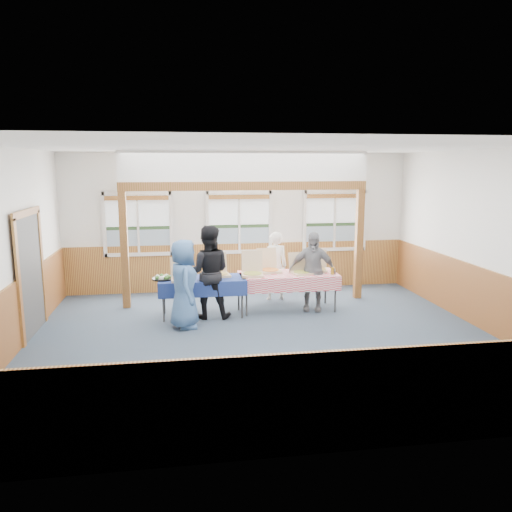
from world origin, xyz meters
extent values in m
plane|color=#2A3744|center=(0.00, 0.00, 0.00)|extent=(8.00, 8.00, 0.00)
plane|color=white|center=(0.00, 0.00, 3.20)|extent=(8.00, 8.00, 0.00)
plane|color=silver|center=(0.00, 3.50, 1.60)|extent=(8.00, 0.00, 8.00)
plane|color=silver|center=(0.00, -3.50, 1.60)|extent=(8.00, 0.00, 8.00)
plane|color=silver|center=(-4.00, 0.00, 1.60)|extent=(0.00, 8.00, 8.00)
plane|color=silver|center=(4.00, 0.00, 1.60)|extent=(0.00, 8.00, 8.00)
cube|color=brown|center=(0.00, 3.48, 0.55)|extent=(7.98, 0.05, 1.10)
cube|color=brown|center=(0.00, -3.48, 0.55)|extent=(7.98, 0.05, 1.10)
cube|color=brown|center=(-3.98, 0.00, 0.55)|extent=(0.05, 6.98, 1.10)
cube|color=brown|center=(3.98, 0.00, 0.55)|extent=(0.05, 6.98, 1.10)
cube|color=#383838|center=(-3.96, 0.90, 1.05)|extent=(0.06, 1.30, 2.10)
cube|color=silver|center=(-2.30, 3.44, 0.91)|extent=(1.52, 0.05, 0.08)
cube|color=silver|center=(-2.30, 3.44, 2.29)|extent=(1.52, 0.05, 0.08)
cube|color=silver|center=(-3.04, 3.44, 1.60)|extent=(0.08, 0.05, 1.46)
cube|color=silver|center=(-1.56, 3.44, 1.60)|extent=(0.08, 0.05, 1.46)
cube|color=silver|center=(-2.30, 3.44, 1.60)|extent=(0.05, 0.05, 1.30)
cube|color=gray|center=(-2.30, 3.48, 1.21)|extent=(1.40, 0.02, 0.52)
cube|color=#223C1E|center=(-2.30, 3.48, 1.51)|extent=(1.40, 0.02, 0.08)
cube|color=silver|center=(-2.30, 3.48, 1.90)|extent=(1.40, 0.02, 0.70)
cube|color=brown|center=(-2.30, 3.42, 2.19)|extent=(1.40, 0.07, 0.10)
cube|color=silver|center=(0.00, 3.44, 0.91)|extent=(1.52, 0.05, 0.08)
cube|color=silver|center=(0.00, 3.44, 2.29)|extent=(1.52, 0.05, 0.08)
cube|color=silver|center=(-0.74, 3.44, 1.60)|extent=(0.08, 0.05, 1.46)
cube|color=silver|center=(0.74, 3.44, 1.60)|extent=(0.08, 0.05, 1.46)
cube|color=silver|center=(0.00, 3.44, 1.60)|extent=(0.05, 0.05, 1.30)
cube|color=gray|center=(0.00, 3.48, 1.21)|extent=(1.40, 0.02, 0.52)
cube|color=#223C1E|center=(0.00, 3.48, 1.51)|extent=(1.40, 0.02, 0.08)
cube|color=silver|center=(0.00, 3.48, 1.90)|extent=(1.40, 0.02, 0.70)
cube|color=brown|center=(0.00, 3.42, 2.19)|extent=(1.40, 0.07, 0.10)
cube|color=silver|center=(2.30, 3.44, 0.91)|extent=(1.52, 0.05, 0.08)
cube|color=silver|center=(2.30, 3.44, 2.29)|extent=(1.52, 0.05, 0.08)
cube|color=silver|center=(1.56, 3.44, 1.60)|extent=(0.08, 0.05, 1.46)
cube|color=silver|center=(3.04, 3.44, 1.60)|extent=(0.08, 0.05, 1.46)
cube|color=silver|center=(2.30, 3.44, 1.60)|extent=(0.05, 0.05, 1.30)
cube|color=gray|center=(2.30, 3.48, 1.21)|extent=(1.40, 0.02, 0.52)
cube|color=#223C1E|center=(2.30, 3.48, 1.51)|extent=(1.40, 0.02, 0.08)
cube|color=silver|center=(2.30, 3.48, 1.90)|extent=(1.40, 0.02, 0.70)
cube|color=brown|center=(2.30, 3.42, 2.19)|extent=(1.40, 0.07, 0.10)
cube|color=brown|center=(-2.50, 2.30, 1.20)|extent=(0.15, 0.15, 2.40)
cube|color=brown|center=(2.50, 2.30, 1.20)|extent=(0.15, 0.15, 2.40)
cube|color=brown|center=(0.00, 2.30, 2.49)|extent=(5.15, 0.18, 0.18)
cylinder|color=#383838|center=(-1.71, 1.18, 0.36)|extent=(0.04, 0.04, 0.73)
cylinder|color=#383838|center=(-1.71, 1.73, 0.36)|extent=(0.04, 0.04, 0.73)
cylinder|color=#383838|center=(-0.23, 1.18, 0.36)|extent=(0.04, 0.04, 0.73)
cylinder|color=#383838|center=(-0.23, 1.73, 0.36)|extent=(0.04, 0.04, 0.73)
cube|color=#383838|center=(-0.97, 1.45, 0.73)|extent=(1.61, 0.68, 0.03)
cube|color=navy|center=(-0.97, 1.45, 0.75)|extent=(1.67, 0.74, 0.01)
cube|color=navy|center=(-0.97, 1.09, 0.61)|extent=(1.67, 0.02, 0.28)
cube|color=navy|center=(-0.97, 1.82, 0.61)|extent=(1.67, 0.02, 0.28)
cylinder|color=#383838|center=(-0.12, 1.29, 0.36)|extent=(0.04, 0.04, 0.73)
cylinder|color=#383838|center=(-0.12, 1.97, 0.36)|extent=(0.04, 0.04, 0.73)
cylinder|color=#383838|center=(1.67, 1.29, 0.36)|extent=(0.04, 0.04, 0.73)
cylinder|color=#383838|center=(1.67, 1.97, 0.36)|extent=(0.04, 0.04, 0.73)
cube|color=#383838|center=(0.77, 1.63, 0.73)|extent=(2.03, 1.17, 0.03)
cube|color=red|center=(0.77, 1.63, 0.75)|extent=(2.11, 1.24, 0.01)
cube|color=red|center=(0.77, 1.20, 0.61)|extent=(1.93, 0.41, 0.28)
cube|color=red|center=(0.77, 2.06, 0.61)|extent=(1.93, 0.41, 0.28)
cube|color=#D4B48D|center=(-1.37, 1.30, 0.78)|extent=(0.39, 0.39, 0.04)
cylinder|color=gold|center=(-1.37, 1.30, 0.81)|extent=(0.34, 0.34, 0.01)
cube|color=#D4B48D|center=(-1.38, 1.53, 0.99)|extent=(0.38, 0.11, 0.37)
cube|color=#D4B48D|center=(-0.62, 1.57, 0.78)|extent=(0.43, 0.43, 0.04)
cylinder|color=#DBD165|center=(-0.62, 1.57, 0.81)|extent=(0.38, 0.38, 0.01)
cube|color=#D4B48D|center=(-0.65, 1.81, 0.99)|extent=(0.40, 0.14, 0.38)
cube|color=#D4B48D|center=(0.02, 1.49, 0.78)|extent=(0.47, 0.47, 0.05)
cylinder|color=gold|center=(0.02, 1.49, 0.81)|extent=(0.41, 0.41, 0.01)
cube|color=#D4B48D|center=(0.05, 1.74, 1.01)|extent=(0.43, 0.15, 0.41)
cube|color=#D4B48D|center=(0.42, 1.78, 0.78)|extent=(0.45, 0.45, 0.05)
cylinder|color=gold|center=(0.42, 1.78, 0.81)|extent=(0.40, 0.40, 0.01)
cube|color=#D4B48D|center=(0.40, 2.03, 1.01)|extent=(0.43, 0.13, 0.41)
cube|color=#D4B48D|center=(1.02, 1.51, 0.78)|extent=(0.43, 0.43, 0.04)
cylinder|color=gold|center=(1.02, 1.51, 0.81)|extent=(0.38, 0.38, 0.01)
cube|color=#D4B48D|center=(0.98, 1.73, 0.98)|extent=(0.38, 0.16, 0.37)
cube|color=#D4B48D|center=(1.42, 1.73, 0.78)|extent=(0.44, 0.44, 0.04)
cylinder|color=#DBD165|center=(1.42, 1.73, 0.81)|extent=(0.39, 0.39, 0.01)
cube|color=#D4B48D|center=(1.47, 1.95, 0.98)|extent=(0.38, 0.17, 0.37)
cylinder|color=black|center=(-1.72, 1.45, 0.77)|extent=(0.40, 0.40, 0.03)
cylinder|color=silver|center=(-1.72, 1.45, 0.80)|extent=(0.09, 0.09, 0.04)
sphere|color=#3E702A|center=(-1.61, 1.45, 0.80)|extent=(0.09, 0.09, 0.09)
sphere|color=beige|center=(-1.65, 1.54, 0.80)|extent=(0.09, 0.09, 0.09)
sphere|color=#3E702A|center=(-1.74, 1.56, 0.80)|extent=(0.09, 0.09, 0.09)
sphere|color=beige|center=(-1.82, 1.50, 0.80)|extent=(0.09, 0.09, 0.09)
sphere|color=#3E702A|center=(-1.82, 1.41, 0.80)|extent=(0.09, 0.09, 0.09)
sphere|color=beige|center=(-1.74, 1.35, 0.80)|extent=(0.09, 0.09, 0.09)
sphere|color=#3E702A|center=(-1.65, 1.37, 0.80)|extent=(0.09, 0.09, 0.09)
cylinder|color=#8C6617|center=(1.62, 1.38, 0.83)|extent=(0.07, 0.07, 0.15)
imported|color=silver|center=(0.65, 2.42, 0.75)|extent=(0.57, 0.39, 1.51)
imported|color=black|center=(-0.86, 1.35, 0.90)|extent=(0.95, 0.78, 1.79)
imported|color=#395D8F|center=(-1.33, 0.81, 0.81)|extent=(0.58, 0.83, 1.62)
imported|color=slate|center=(1.25, 1.52, 0.81)|extent=(1.02, 0.67, 1.61)
camera|label=1|loc=(-1.37, -8.01, 2.92)|focal=35.00mm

